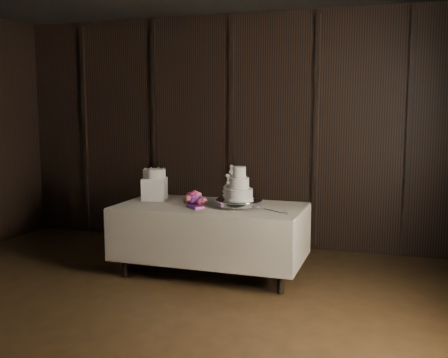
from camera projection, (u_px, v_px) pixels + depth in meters
room at (84, 150)px, 3.57m from camera, size 6.08×7.08×3.08m
display_table at (211, 237)px, 5.65m from camera, size 2.00×1.06×0.76m
cake_stand at (239, 204)px, 5.44m from camera, size 0.52×0.52×0.09m
wedding_cake at (236, 187)px, 5.41m from camera, size 0.33×0.29×0.34m
bouquet at (195, 200)px, 5.55m from camera, size 0.49×0.50×0.19m
box_pedestal at (155, 189)px, 5.93m from camera, size 0.32×0.32×0.25m
small_cake at (154, 174)px, 5.91m from camera, size 0.32×0.32×0.10m
cake_knife at (272, 211)px, 5.26m from camera, size 0.31×0.24×0.01m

